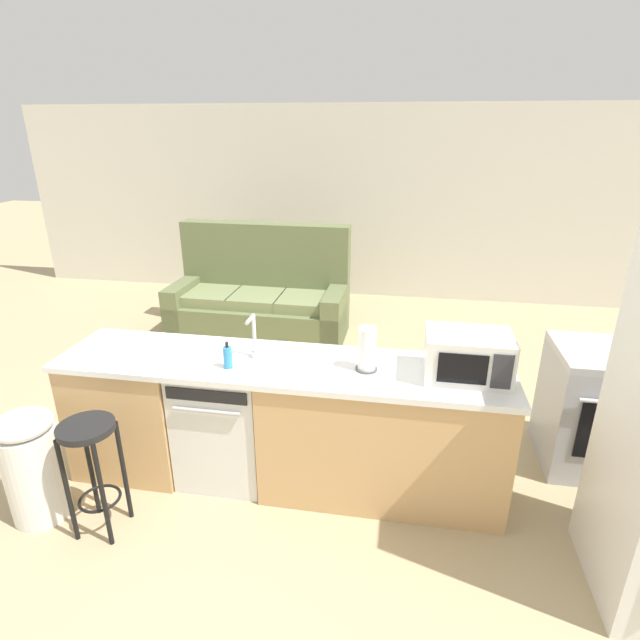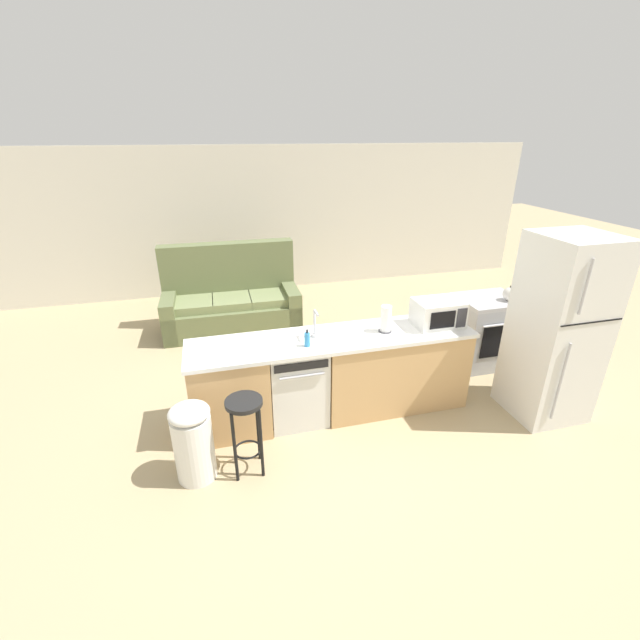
% 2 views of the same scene
% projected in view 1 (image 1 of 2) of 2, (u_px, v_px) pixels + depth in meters
% --- Properties ---
extents(ground_plane, '(24.00, 24.00, 0.00)m').
position_uv_depth(ground_plane, '(264.00, 474.00, 3.56)').
color(ground_plane, tan).
extents(wall_back, '(10.00, 0.06, 2.60)m').
position_uv_depth(wall_back, '(364.00, 204.00, 6.89)').
color(wall_back, silver).
rests_on(wall_back, ground_plane).
extents(kitchen_counter, '(2.94, 0.66, 0.90)m').
position_uv_depth(kitchen_counter, '(295.00, 427.00, 3.37)').
color(kitchen_counter, tan).
rests_on(kitchen_counter, ground_plane).
extents(dishwasher, '(0.58, 0.61, 0.84)m').
position_uv_depth(dishwasher, '(226.00, 420.00, 3.45)').
color(dishwasher, silver).
rests_on(dishwasher, ground_plane).
extents(stove_range, '(0.76, 0.68, 0.90)m').
position_uv_depth(stove_range, '(603.00, 409.00, 3.53)').
color(stove_range, '#A8AAB2').
rests_on(stove_range, ground_plane).
extents(microwave, '(0.50, 0.37, 0.28)m').
position_uv_depth(microwave, '(468.00, 356.00, 2.97)').
color(microwave, white).
rests_on(microwave, kitchen_counter).
extents(sink_faucet, '(0.07, 0.18, 0.30)m').
position_uv_depth(sink_faucet, '(254.00, 339.00, 3.23)').
color(sink_faucet, silver).
rests_on(sink_faucet, kitchen_counter).
extents(paper_towel_roll, '(0.14, 0.14, 0.28)m').
position_uv_depth(paper_towel_roll, '(367.00, 350.00, 3.06)').
color(paper_towel_roll, '#4C4C51').
rests_on(paper_towel_roll, kitchen_counter).
extents(soap_bottle, '(0.06, 0.06, 0.18)m').
position_uv_depth(soap_bottle, '(228.00, 357.00, 3.11)').
color(soap_bottle, '#338CCC').
rests_on(soap_bottle, kitchen_counter).
extents(bar_stool, '(0.32, 0.32, 0.74)m').
position_uv_depth(bar_stool, '(91.00, 455.00, 2.90)').
color(bar_stool, black).
rests_on(bar_stool, ground_plane).
extents(trash_bin, '(0.35, 0.35, 0.74)m').
position_uv_depth(trash_bin, '(32.00, 465.00, 3.06)').
color(trash_bin, white).
rests_on(trash_bin, ground_plane).
extents(couch, '(2.01, 0.93, 1.27)m').
position_uv_depth(couch, '(262.00, 301.00, 5.87)').
color(couch, '#667047').
rests_on(couch, ground_plane).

